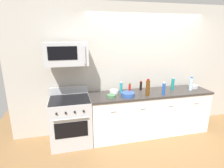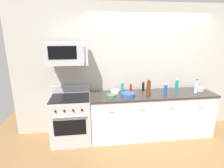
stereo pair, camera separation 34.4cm
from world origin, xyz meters
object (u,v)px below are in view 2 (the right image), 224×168
object	(u,v)px
bowl_white_ceramic	(115,91)
bowl_blue_mixing	(128,95)
bottle_soda_blue	(166,90)
bottle_water_clear	(196,86)
bowl_green_glaze	(111,96)
bottle_sparkling_teal	(177,86)
bottle_soy_sauce_dark	(143,87)
bowl_steel_prep	(199,89)
range_oven	(71,119)
bottle_hot_sauce_red	(131,89)
bottle_wine_amber	(148,89)
microwave	(67,53)
bottle_dish_soap	(122,88)

from	to	relation	value
bowl_white_ceramic	bowl_blue_mixing	bearing A→B (deg)	-53.04
bottle_soda_blue	bottle_water_clear	world-z (taller)	bottle_water_clear
bowl_green_glaze	bowl_white_ceramic	world-z (taller)	bowl_white_ceramic
bottle_sparkling_teal	bottle_soy_sauce_dark	size ratio (longest dim) A/B	1.38
bottle_soy_sauce_dark	bowl_steel_prep	size ratio (longest dim) A/B	0.94
bowl_green_glaze	range_oven	bearing A→B (deg)	172.45
range_oven	bottle_soy_sauce_dark	distance (m)	1.61
bowl_white_ceramic	bottle_hot_sauce_red	bearing A→B (deg)	-14.83
bottle_soda_blue	bowl_white_ceramic	bearing A→B (deg)	160.04
bottle_wine_amber	bottle_water_clear	size ratio (longest dim) A/B	1.16
microwave	bowl_blue_mixing	distance (m)	1.37
bottle_wine_amber	bottle_soda_blue	size ratio (longest dim) A/B	1.31
bottle_water_clear	bowl_white_ceramic	xyz separation A→B (m)	(-1.64, 0.21, -0.10)
bottle_dish_soap	bowl_steel_prep	world-z (taller)	bottle_dish_soap
bowl_blue_mixing	microwave	bearing A→B (deg)	170.58
bowl_green_glaze	bowl_white_ceramic	bearing A→B (deg)	64.56
bottle_wine_amber	bowl_white_ceramic	xyz separation A→B (m)	(-0.59, 0.32, -0.13)
microwave	bowl_white_ceramic	distance (m)	1.20
bottle_soda_blue	bowl_steel_prep	xyz separation A→B (m)	(0.88, 0.26, -0.09)
bottle_hot_sauce_red	range_oven	bearing A→B (deg)	-177.32
bottle_water_clear	bowl_steel_prep	bearing A→B (deg)	38.41
range_oven	bottle_wine_amber	size ratio (longest dim) A/B	3.17
bottle_soda_blue	bottle_dish_soap	xyz separation A→B (m)	(-0.79, 0.31, -0.01)
bottle_soda_blue	bowl_blue_mixing	bearing A→B (deg)	175.12
microwave	bottle_water_clear	xyz separation A→B (m)	(2.54, -0.11, -0.69)
bowl_blue_mixing	bowl_steel_prep	xyz separation A→B (m)	(1.60, 0.20, -0.01)
bottle_water_clear	bottle_dish_soap	world-z (taller)	bottle_water_clear
range_oven	microwave	size ratio (longest dim) A/B	1.44
bowl_blue_mixing	bowl_green_glaze	distance (m)	0.32
bottle_soy_sauce_dark	microwave	bearing A→B (deg)	-174.14
bottle_hot_sauce_red	bowl_green_glaze	bearing A→B (deg)	-159.18
microwave	bottle_wine_amber	xyz separation A→B (m)	(1.49, -0.23, -0.67)
bottle_wine_amber	bowl_green_glaze	distance (m)	0.72
microwave	bowl_white_ceramic	xyz separation A→B (m)	(0.90, 0.09, -0.80)
bottle_sparkling_teal	bottle_water_clear	xyz separation A→B (m)	(0.36, -0.12, 0.01)
bottle_sparkling_teal	bottle_hot_sauce_red	bearing A→B (deg)	179.60
bowl_steel_prep	range_oven	bearing A→B (deg)	-178.70
bottle_sparkling_teal	bowl_white_ceramic	size ratio (longest dim) A/B	1.52
bottle_soda_blue	bottle_hot_sauce_red	distance (m)	0.67
bottle_soda_blue	bottle_water_clear	bearing A→B (deg)	10.52
bottle_wine_amber	bottle_soy_sauce_dark	bearing A→B (deg)	87.45
range_oven	bowl_steel_prep	xyz separation A→B (m)	(2.70, 0.06, 0.49)
bottle_water_clear	bowl_steel_prep	xyz separation A→B (m)	(0.16, 0.13, -0.10)
bottle_hot_sauce_red	bottle_soda_blue	bearing A→B (deg)	-22.37
bottle_soy_sauce_dark	bottle_hot_sauce_red	distance (m)	0.33
bottle_dish_soap	bottle_hot_sauce_red	bearing A→B (deg)	-16.62
bottle_wine_amber	bowl_blue_mixing	size ratio (longest dim) A/B	1.30
bottle_soda_blue	bowl_steel_prep	size ratio (longest dim) A/B	1.22
range_oven	bottle_wine_amber	distance (m)	1.62
bottle_sparkling_teal	bottle_dish_soap	xyz separation A→B (m)	(-1.14, 0.06, -0.02)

